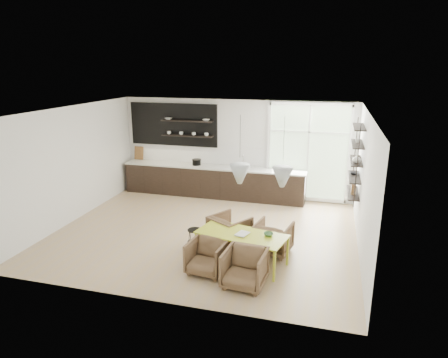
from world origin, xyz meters
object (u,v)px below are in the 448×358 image
at_px(dining_table, 242,236).
at_px(armchair_back_left, 230,231).
at_px(armchair_front_right, 245,268).
at_px(wire_stool, 195,236).
at_px(armchair_back_right, 273,238).
at_px(armchair_front_left, 207,257).

relative_size(dining_table, armchair_back_left, 2.47).
xyz_separation_m(armchair_front_right, wire_stool, (-1.40, 1.28, -0.08)).
height_order(dining_table, armchair_back_right, armchair_back_right).
bearing_deg(dining_table, armchair_back_left, 133.50).
relative_size(dining_table, wire_stool, 4.66).
distance_m(dining_table, armchair_front_left, 0.81).
distance_m(dining_table, wire_stool, 1.30).
height_order(dining_table, wire_stool, dining_table).
xyz_separation_m(armchair_back_right, armchair_front_left, (-1.10, -1.18, -0.01)).
bearing_deg(dining_table, armchair_back_right, 63.40).
bearing_deg(armchair_front_right, armchair_back_left, 118.00).
distance_m(armchair_back_right, wire_stool, 1.72).
bearing_deg(armchair_back_left, armchair_back_right, -154.20).
bearing_deg(dining_table, armchair_front_right, -60.09).
bearing_deg(wire_stool, dining_table, -21.79).
bearing_deg(armchair_back_right, wire_stool, 16.88).
bearing_deg(wire_stool, armchair_back_left, 20.98).
xyz_separation_m(dining_table, armchair_back_left, (-0.43, 0.74, -0.25)).
distance_m(armchair_back_left, armchair_back_right, 0.98).
bearing_deg(armchair_front_right, dining_table, 111.16).
distance_m(armchair_front_left, armchair_front_right, 0.85).
xyz_separation_m(armchair_back_right, armchair_front_right, (-0.30, -1.46, 0.01)).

